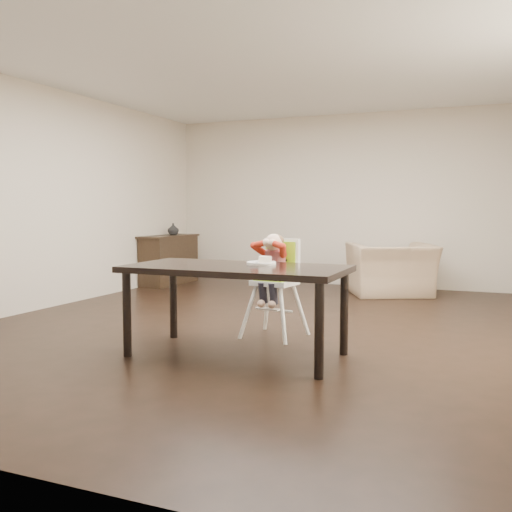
{
  "coord_description": "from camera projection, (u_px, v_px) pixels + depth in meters",
  "views": [
    {
      "loc": [
        2.03,
        -5.41,
        1.22
      ],
      "look_at": [
        0.02,
        -0.55,
        0.78
      ],
      "focal_mm": 40.0,
      "sensor_mm": 36.0,
      "label": 1
    }
  ],
  "objects": [
    {
      "name": "high_chair",
      "position": [
        276.0,
        264.0,
        5.4
      ],
      "size": [
        0.46,
        0.46,
        0.98
      ],
      "rotation": [
        0.0,
        0.0,
        -0.14
      ],
      "color": "white",
      "rests_on": "ground"
    },
    {
      "name": "plate",
      "position": [
        262.0,
        262.0,
        4.78
      ],
      "size": [
        0.31,
        0.31,
        0.07
      ],
      "rotation": [
        0.0,
        0.0,
        0.28
      ],
      "color": "white",
      "rests_on": "dining_table"
    },
    {
      "name": "room_walls",
      "position": [
        276.0,
        145.0,
        5.71
      ],
      "size": [
        6.02,
        7.02,
        2.71
      ],
      "color": "beige",
      "rests_on": "ground"
    },
    {
      "name": "dining_table",
      "position": [
        236.0,
        275.0,
        4.69
      ],
      "size": [
        1.8,
        0.9,
        0.75
      ],
      "color": "black",
      "rests_on": "ground"
    },
    {
      "name": "vase",
      "position": [
        173.0,
        229.0,
        9.3
      ],
      "size": [
        0.24,
        0.25,
        0.18
      ],
      "primitive_type": "imported",
      "rotation": [
        0.0,
        0.0,
        -0.39
      ],
      "color": "#99999E",
      "rests_on": "sideboard"
    },
    {
      "name": "ground",
      "position": [
        275.0,
        327.0,
        5.86
      ],
      "size": [
        7.0,
        7.0,
        0.0
      ],
      "primitive_type": "plane",
      "color": "black",
      "rests_on": "ground"
    },
    {
      "name": "armchair",
      "position": [
        391.0,
        261.0,
        7.99
      ],
      "size": [
        1.32,
        1.13,
        0.97
      ],
      "primitive_type": "imported",
      "rotation": [
        0.0,
        0.0,
        3.59
      ],
      "color": "tan",
      "rests_on": "ground"
    },
    {
      "name": "sideboard",
      "position": [
        169.0,
        259.0,
        9.21
      ],
      "size": [
        0.44,
        1.26,
        0.79
      ],
      "color": "black",
      "rests_on": "ground"
    }
  ]
}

